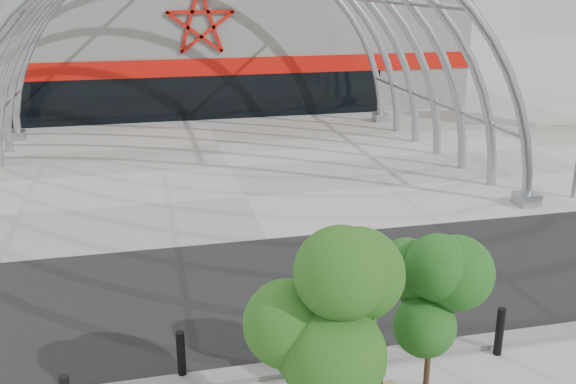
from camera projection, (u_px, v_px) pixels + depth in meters
ground at (329, 359)px, 14.22m from camera, size 140.00×140.00×0.00m
road at (292, 288)px, 17.45m from camera, size 140.00×7.00×0.02m
forecourt at (229, 167)px, 28.53m from camera, size 60.00×17.00×0.04m
kerb at (332, 362)px, 13.97m from camera, size 60.00×0.50×0.12m
arena_building at (190, 40)px, 43.86m from camera, size 34.00×15.24×8.00m
vault_canopy at (229, 167)px, 28.54m from camera, size 20.80×15.80×20.36m
street_tree_0 at (328, 316)px, 10.07m from camera, size 1.82×1.82×4.14m
street_tree_1 at (433, 296)px, 11.82m from camera, size 1.45×1.45×3.42m
bollard_1 at (181, 356)px, 13.33m from camera, size 0.18×0.18×1.11m
bollard_2 at (379, 384)px, 12.58m from camera, size 0.14×0.14×0.90m
bollard_3 at (419, 334)px, 14.12m from camera, size 0.18×0.18×1.13m
bollard_4 at (500, 332)px, 14.22m from camera, size 0.18×0.18×1.14m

